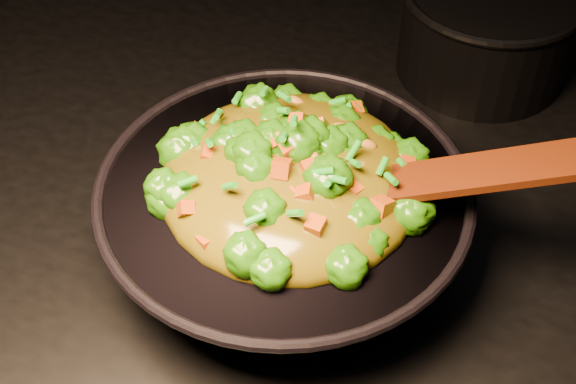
% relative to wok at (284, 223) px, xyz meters
% --- Properties ---
extents(wok, '(0.49, 0.49, 0.10)m').
position_rel_wok_xyz_m(wok, '(0.00, 0.00, 0.00)').
color(wok, black).
rests_on(wok, stovetop).
extents(stir_fry, '(0.27, 0.27, 0.09)m').
position_rel_wok_xyz_m(stir_fry, '(0.00, 0.01, 0.10)').
color(stir_fry, '#236407').
rests_on(stir_fry, wok).
extents(spatula, '(0.30, 0.11, 0.13)m').
position_rel_wok_xyz_m(spatula, '(0.16, 0.03, 0.11)').
color(spatula, '#351808').
rests_on(spatula, wok).
extents(back_pot, '(0.24, 0.24, 0.13)m').
position_rel_wok_xyz_m(back_pot, '(0.12, 0.41, 0.01)').
color(back_pot, black).
rests_on(back_pot, stovetop).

